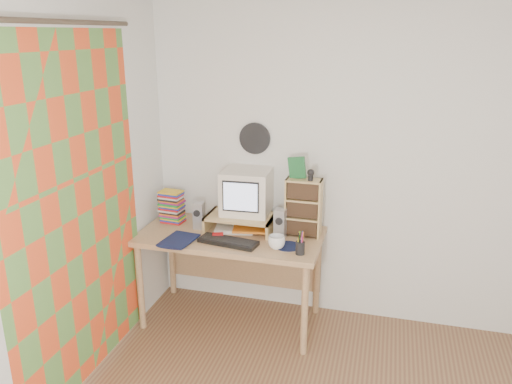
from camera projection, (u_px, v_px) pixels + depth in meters
The scene contains 20 objects.
back_wall at pixel (374, 168), 3.75m from camera, with size 3.50×3.50×0.00m, color silver.
left_wall at pixel (14, 229), 2.58m from camera, with size 3.50×3.50×0.00m, color silver.
curtain at pixel (78, 217), 3.05m from camera, with size 2.20×2.20×0.00m, color #EF4E21.
wall_disc at pixel (255, 138), 3.91m from camera, with size 0.25×0.25×0.02m, color black.
desk at pixel (233, 247), 3.92m from camera, with size 1.40×0.70×0.75m.
monitor_riser at pixel (240, 219), 3.88m from camera, with size 0.52×0.30×0.12m.
crt_monitor at pixel (246, 193), 3.85m from camera, with size 0.36×0.36×0.34m, color white.
speaker_left at pixel (199, 215), 3.91m from camera, with size 0.08×0.08×0.21m, color #9F9EA3.
speaker_right at pixel (280, 223), 3.73m from camera, with size 0.08×0.08×0.22m, color #9F9EA3.
keyboard at pixel (228, 242), 3.64m from camera, with size 0.44×0.15×0.03m, color black.
dvd_stack at pixel (172, 207), 4.03m from camera, with size 0.17×0.12×0.25m, color brown, non-canonical shape.
cd_rack at pixel (303, 208), 3.74m from camera, with size 0.27×0.14×0.44m, color #D8BF72.
mug at pixel (277, 242), 3.55m from camera, with size 0.12×0.12×0.10m, color white.
diary at pixel (166, 237), 3.71m from camera, with size 0.26×0.20×0.05m, color #10173C.
mousepad at pixel (288, 246), 3.60m from camera, with size 0.19×0.19×0.00m, color black.
pen_cup at pixel (300, 245), 3.46m from camera, with size 0.06×0.06×0.13m, color black, non-canonical shape.
papers at pixel (241, 228), 3.89m from camera, with size 0.30×0.22×0.04m, color white, non-canonical shape.
red_box at pixel (218, 236), 3.73m from camera, with size 0.08×0.05×0.04m, color #B01214.
game_box at pixel (297, 168), 3.68m from camera, with size 0.12×0.03×0.16m, color #1C6330.
webcam at pixel (311, 175), 3.62m from camera, with size 0.05×0.05×0.09m, color black, non-canonical shape.
Camera 1 is at (0.09, -1.99, 2.22)m, focal length 35.00 mm.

